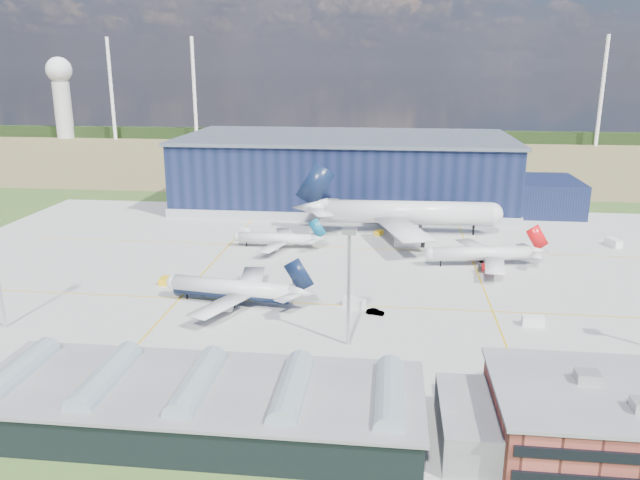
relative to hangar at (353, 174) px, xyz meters
The scene contains 19 objects.
ground 95.56m from the hangar, 91.70° to the right, with size 600.00×600.00×0.00m, color #2D491B.
apron 85.64m from the hangar, 91.90° to the right, with size 220.00×160.00×0.08m.
farmland 125.76m from the hangar, 91.29° to the left, with size 600.00×220.00×0.01m, color olive.
treeline 205.36m from the hangar, 90.78° to the left, with size 600.00×8.00×8.00m, color black.
horizon_dressing 279.32m from the hangar, 134.20° to the left, with size 440.20×18.00×70.00m.
hangar is the anchor object (origin of this frame).
glass_concourse 155.28m from the hangar, 93.42° to the right, with size 78.00×23.00×8.60m.
light_mast_center 125.07m from the hangar, 86.70° to the right, with size 2.60×2.60×23.00m.
airliner_navy 108.82m from the hangar, 100.61° to the right, with size 35.57×34.80×11.60m, color silver, non-canonical shape.
airliner_red 82.60m from the hangar, 62.11° to the right, with size 33.54×32.82×10.94m, color silver, non-canonical shape.
airliner_widebody 46.31m from the hangar, 64.71° to the right, with size 66.17×64.73×21.58m, color silver, non-canonical shape.
airliner_regional 65.43m from the hangar, 106.48° to the right, with size 28.04×27.43×9.14m, color silver, non-canonical shape.
gse_tug_a 104.17m from the hangar, 112.47° to the right, with size 2.31×3.78×1.57m, color gold.
gse_van_a 106.27m from the hangar, 86.09° to the right, with size 2.12×4.86×2.12m, color white.
gse_van_b 94.48m from the hangar, 31.70° to the right, with size 2.40×5.23×2.40m, color white.
gse_tug_c 46.80m from the hangar, 75.92° to the right, with size 2.00×3.20×1.40m, color gold.
gse_cart_b 56.92m from the hangar, 124.72° to the right, with size 2.18×3.27×1.42m, color white.
gse_van_c 120.52m from the hangar, 68.38° to the right, with size 2.09×4.36×2.09m, color white.
car_b 110.66m from the hangar, 83.78° to the right, with size 1.35×3.86×1.27m, color #99999E.
Camera 1 is at (17.29, -139.19, 51.60)m, focal length 35.00 mm.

